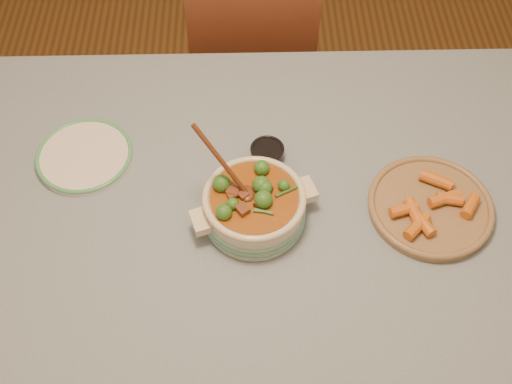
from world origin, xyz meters
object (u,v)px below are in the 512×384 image
fried_plate (431,205)px  white_plate (84,156)px  dining_table (264,215)px  chair_far (252,57)px  condiment_bowl (267,153)px  stew_casserole (254,205)px

fried_plate → white_plate: bearing=168.1°
dining_table → chair_far: 0.80m
condiment_bowl → chair_far: (-0.03, 0.67, -0.27)m
white_plate → fried_plate: size_ratio=0.86×
dining_table → white_plate: white_plate is taller
dining_table → chair_far: bearing=91.3°
white_plate → fried_plate: bearing=-11.9°
condiment_bowl → fried_plate: size_ratio=0.31×
condiment_bowl → fried_plate: 0.44m
white_plate → stew_casserole: bearing=-24.6°
dining_table → white_plate: (-0.48, 0.13, 0.10)m
condiment_bowl → chair_far: chair_far is taller
dining_table → fried_plate: fried_plate is taller
dining_table → condiment_bowl: (0.01, 0.12, 0.12)m
dining_table → chair_far: chair_far is taller
condiment_bowl → stew_casserole: bearing=-101.4°
fried_plate → chair_far: bearing=117.2°
fried_plate → condiment_bowl: bearing=156.6°
white_plate → chair_far: 0.84m
chair_far → condiment_bowl: bearing=91.6°
stew_casserole → white_plate: stew_casserole is taller
stew_casserole → chair_far: (0.01, 0.86, -0.31)m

